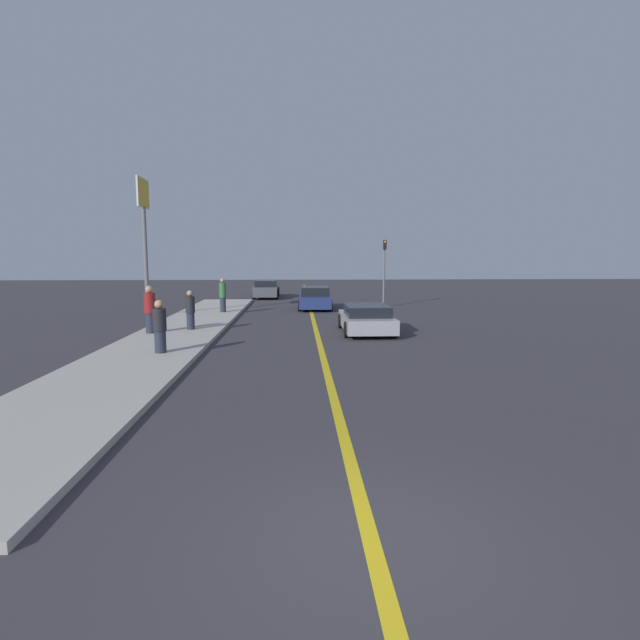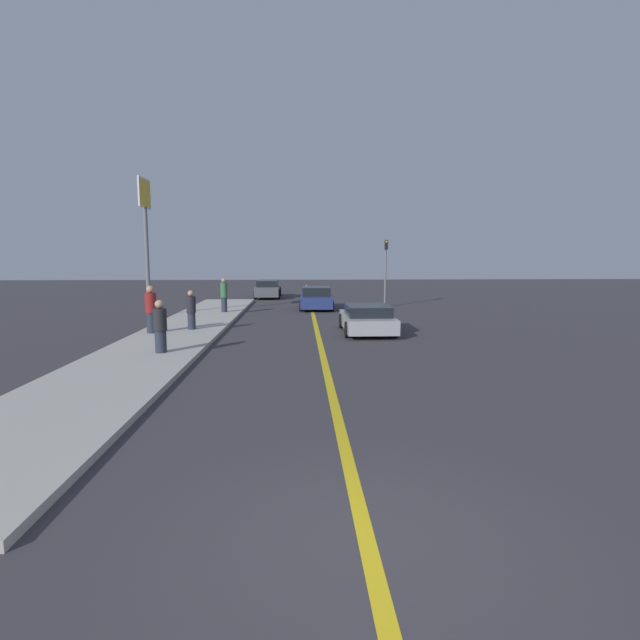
# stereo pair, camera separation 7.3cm
# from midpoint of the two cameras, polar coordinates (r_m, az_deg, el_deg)

# --- Properties ---
(ground_plane) EXTENTS (120.00, 120.00, 0.00)m
(ground_plane) POSITION_cam_midpoint_polar(r_m,az_deg,el_deg) (5.91, 5.87, -24.23)
(ground_plane) COLOR #38353A
(road_center_line) EXTENTS (0.20, 60.00, 0.01)m
(road_center_line) POSITION_cam_midpoint_polar(r_m,az_deg,el_deg) (23.20, -0.49, -0.29)
(road_center_line) COLOR gold
(road_center_line) RESTS_ON ground_plane
(sidewalk_left) EXTENTS (3.24, 29.11, 0.15)m
(sidewalk_left) POSITION_cam_midpoint_polar(r_m,az_deg,el_deg) (20.31, -15.68, -1.47)
(sidewalk_left) COLOR #ADA89E
(sidewalk_left) RESTS_ON ground_plane
(car_near_right_lane) EXTENTS (2.03, 4.10, 1.13)m
(car_near_right_lane) POSITION_cam_midpoint_polar(r_m,az_deg,el_deg) (20.20, 5.52, 0.12)
(car_near_right_lane) COLOR #9E9EA3
(car_near_right_lane) RESTS_ON ground_plane
(car_ahead_center) EXTENTS (1.99, 4.07, 1.31)m
(car_ahead_center) POSITION_cam_midpoint_polar(r_m,az_deg,el_deg) (29.08, -0.36, 2.50)
(car_ahead_center) COLOR navy
(car_ahead_center) RESTS_ON ground_plane
(car_far_distant) EXTENTS (1.86, 4.51, 1.31)m
(car_far_distant) POSITION_cam_midpoint_polar(r_m,az_deg,el_deg) (37.15, -5.92, 3.54)
(car_far_distant) COLOR #4C5156
(car_far_distant) RESTS_ON ground_plane
(pedestrian_near_curb) EXTENTS (0.41, 0.41, 1.62)m
(pedestrian_near_curb) POSITION_cam_midpoint_polar(r_m,az_deg,el_deg) (15.95, -17.68, -0.73)
(pedestrian_near_curb) COLOR #282D3D
(pedestrian_near_curb) RESTS_ON sidewalk_left
(pedestrian_mid_group) EXTENTS (0.43, 0.43, 1.82)m
(pedestrian_mid_group) POSITION_cam_midpoint_polar(r_m,az_deg,el_deg) (20.14, -18.67, 1.14)
(pedestrian_mid_group) COLOR #282D3D
(pedestrian_mid_group) RESTS_ON sidewalk_left
(pedestrian_far_standing) EXTENTS (0.37, 0.37, 1.57)m
(pedestrian_far_standing) POSITION_cam_midpoint_polar(r_m,az_deg,el_deg) (20.68, -14.41, 1.11)
(pedestrian_far_standing) COLOR #282D3D
(pedestrian_far_standing) RESTS_ON sidewalk_left
(pedestrian_by_sign) EXTENTS (0.36, 0.36, 1.78)m
(pedestrian_by_sign) POSITION_cam_midpoint_polar(r_m,az_deg,el_deg) (26.74, -10.84, 2.82)
(pedestrian_by_sign) COLOR #282D3D
(pedestrian_by_sign) RESTS_ON sidewalk_left
(traffic_light) EXTENTS (0.18, 0.40, 4.01)m
(traffic_light) POSITION_cam_midpoint_polar(r_m,az_deg,el_deg) (30.13, 7.58, 6.10)
(traffic_light) COLOR slate
(traffic_light) RESTS_ON ground_plane
(roadside_sign) EXTENTS (0.20, 1.75, 6.79)m
(roadside_sign) POSITION_cam_midpoint_polar(r_m,az_deg,el_deg) (26.05, -19.27, 11.16)
(roadside_sign) COLOR slate
(roadside_sign) RESTS_ON ground_plane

